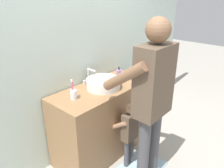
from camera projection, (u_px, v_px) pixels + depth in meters
name	position (u px, v px, depth m)	size (l,w,h in m)	color
ground_plane	(121.00, 160.00, 2.68)	(14.00, 14.00, 0.00)	#9E998E
back_wall	(81.00, 42.00, 2.52)	(4.40, 0.08, 2.70)	silver
vanity_cabinet	(103.00, 120.00, 2.69)	(1.24, 0.54, 0.87)	olive
sink_basin	(103.00, 83.00, 2.48)	(0.38, 0.38, 0.11)	white
faucet	(89.00, 76.00, 2.61)	(0.18, 0.14, 0.18)	#B7BABF
toothbrush_cup	(74.00, 94.00, 2.23)	(0.07, 0.07, 0.21)	silver
soap_bottle	(119.00, 75.00, 2.71)	(0.06, 0.06, 0.17)	#B27FC6
child_toddler	(129.00, 130.00, 2.42)	(0.25, 0.25, 0.80)	#47474C
adult_parent	(152.00, 91.00, 2.08)	(0.53, 0.56, 1.70)	#47474C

